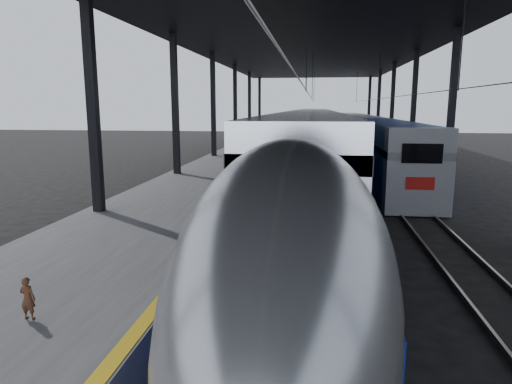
# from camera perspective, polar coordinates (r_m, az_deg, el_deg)

# --- Properties ---
(ground) EXTENTS (160.00, 160.00, 0.00)m
(ground) POSITION_cam_1_polar(r_m,az_deg,el_deg) (12.41, -4.33, -12.84)
(ground) COLOR black
(ground) RESTS_ON ground
(platform) EXTENTS (6.00, 80.00, 1.00)m
(platform) POSITION_cam_1_polar(r_m,az_deg,el_deg) (31.99, -3.19, 2.67)
(platform) COLOR #4C4C4F
(platform) RESTS_ON ground
(yellow_strip) EXTENTS (0.30, 80.00, 0.01)m
(yellow_strip) POSITION_cam_1_polar(r_m,az_deg,el_deg) (31.53, 1.82, 3.49)
(yellow_strip) COLOR gold
(yellow_strip) RESTS_ON platform
(rails) EXTENTS (6.52, 80.00, 0.16)m
(rails) POSITION_cam_1_polar(r_m,az_deg,el_deg) (31.58, 11.25, 1.60)
(rails) COLOR slate
(rails) RESTS_ON ground
(canopy) EXTENTS (18.00, 75.00, 9.47)m
(canopy) POSITION_cam_1_polar(r_m,az_deg,el_deg) (31.41, 6.89, 18.23)
(canopy) COLOR black
(canopy) RESTS_ON ground
(tgv_train) EXTENTS (3.23, 65.20, 4.63)m
(tgv_train) POSITION_cam_1_polar(r_m,az_deg,el_deg) (34.20, 6.86, 5.93)
(tgv_train) COLOR #ADAFB4
(tgv_train) RESTS_ON ground
(second_train) EXTENTS (2.91, 56.05, 4.01)m
(second_train) POSITION_cam_1_polar(r_m,az_deg,el_deg) (48.28, 13.06, 6.94)
(second_train) COLOR navy
(second_train) RESTS_ON ground
(child) EXTENTS (0.31, 0.21, 0.83)m
(child) POSITION_cam_1_polar(r_m,az_deg,el_deg) (9.73, -26.64, -11.79)
(child) COLOR #482918
(child) RESTS_ON platform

